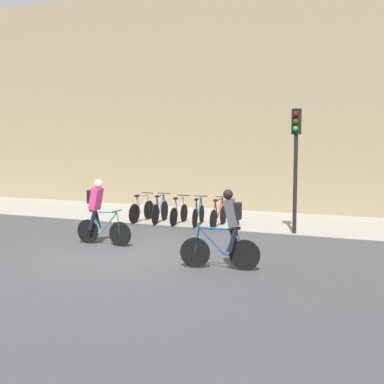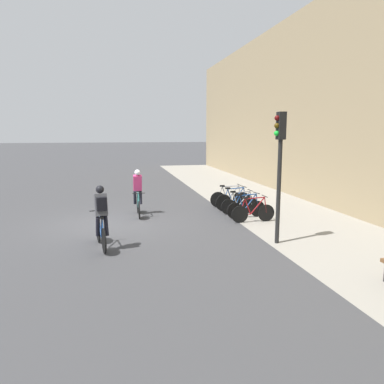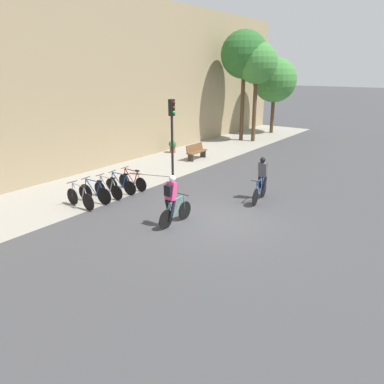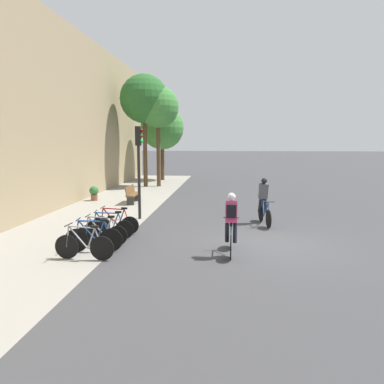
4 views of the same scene
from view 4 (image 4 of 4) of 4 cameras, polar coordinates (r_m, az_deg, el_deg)
The scene contains 15 objects.
ground at distance 11.93m, azimuth 11.12°, elevation -7.82°, with size 200.00×200.00×0.00m, color #3D3D3F.
kerb_strip at distance 13.11m, azimuth -19.93°, elevation -6.69°, with size 44.00×4.50×0.01m, color gray.
cyclist_pink at distance 10.44m, azimuth 5.99°, elevation -4.62°, with size 1.68×0.46×1.77m.
cyclist_grey at distance 14.58m, azimuth 10.87°, elevation -1.14°, with size 1.78×0.54×1.78m.
parked_bike_0 at distance 10.56m, azimuth -16.10°, elevation -7.81°, with size 0.46×1.66×0.97m.
parked_bike_1 at distance 11.19m, azimuth -14.77°, elevation -6.83°, with size 0.46×1.66×0.98m.
parked_bike_2 at distance 11.84m, azimuth -13.58°, elevation -6.11°, with size 0.46×1.58×0.94m.
parked_bike_3 at distance 12.49m, azimuth -12.53°, elevation -5.34°, with size 0.46×1.58×0.94m.
parked_bike_4 at distance 13.14m, azimuth -11.58°, elevation -4.64°, with size 0.46×1.63×0.94m.
traffic_light_pole at distance 15.22m, azimuth -8.10°, elevation 5.52°, with size 0.26×0.30×3.75m.
bench at distance 19.38m, azimuth -9.06°, elevation -0.30°, with size 1.56×0.44×0.89m.
street_tree_0 at distance 26.26m, azimuth -7.28°, elevation 13.84°, with size 3.29×3.29×7.62m.
street_tree_1 at distance 26.18m, azimuth -5.21°, elevation 12.67°, with size 2.84×2.84×6.86m.
street_tree_2 at distance 30.29m, azimuth -4.57°, elevation 9.70°, with size 3.45×3.45×5.90m.
potted_plant at distance 20.58m, azimuth -14.70°, elevation -0.07°, with size 0.48×0.48×0.78m.
Camera 4 is at (-11.43, 1.18, 3.21)m, focal length 35.00 mm.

